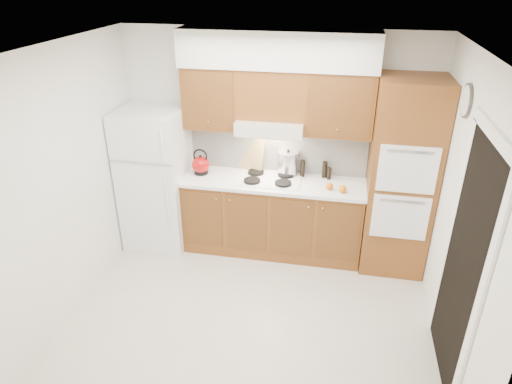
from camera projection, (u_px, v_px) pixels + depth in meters
floor at (251, 311)px, 4.68m from camera, size 3.60×3.60×0.00m
ceiling at (249, 50)px, 3.52m from camera, size 3.60×3.60×0.00m
wall_back at (276, 142)px, 5.42m from camera, size 3.60×0.02×2.60m
wall_left at (68, 183)px, 4.41m from camera, size 0.02×3.00×2.60m
wall_right at (462, 218)px, 3.79m from camera, size 0.02×3.00×2.60m
fridge at (156, 179)px, 5.54m from camera, size 0.75×0.72×1.72m
base_cabinets at (273, 217)px, 5.53m from camera, size 2.11×0.60×0.90m
countertop at (273, 182)px, 5.31m from camera, size 2.13×0.62×0.04m
backsplash at (277, 149)px, 5.44m from camera, size 2.11×0.03×0.56m
oven_cabinet at (401, 179)px, 4.97m from camera, size 0.70×0.65×2.20m
upper_cab_left at (212, 97)px, 5.15m from camera, size 0.63×0.33×0.70m
upper_cab_right at (340, 104)px, 4.90m from camera, size 0.73×0.33×0.70m
range_hood at (271, 126)px, 5.10m from camera, size 0.75×0.45×0.15m
upper_cab_over_hood at (272, 94)px, 5.00m from camera, size 0.75×0.33×0.55m
soffit at (277, 49)px, 4.76m from camera, size 2.13×0.36×0.40m
cooktop at (269, 179)px, 5.33m from camera, size 0.74×0.50×0.01m
doorway at (463, 267)px, 3.60m from camera, size 0.02×0.90×2.10m
wall_clock at (467, 101)px, 3.90m from camera, size 0.02×0.30×0.30m
kettle at (201, 165)px, 5.43m from camera, size 0.22×0.22×0.21m
cutting_board at (251, 155)px, 5.49m from camera, size 0.34×0.22×0.43m
stock_pot at (288, 162)px, 5.39m from camera, size 0.28×0.28×0.25m
condiment_a at (302, 169)px, 5.36m from camera, size 0.06×0.06×0.20m
condiment_b at (325, 170)px, 5.35m from camera, size 0.07×0.07×0.19m
condiment_c at (329, 173)px, 5.31m from camera, size 0.06×0.06×0.14m
orange_near at (343, 189)px, 5.01m from camera, size 0.11×0.11×0.08m
orange_far at (329, 186)px, 5.07m from camera, size 0.10×0.10×0.08m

